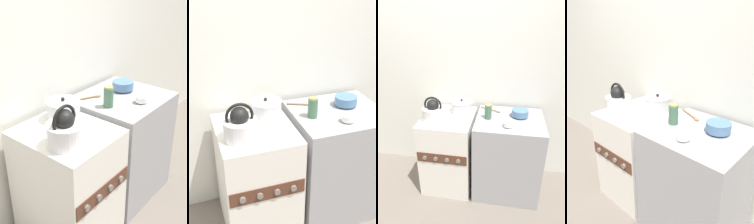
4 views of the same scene
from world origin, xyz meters
TOP-DOWN VIEW (x-y plane):
  - wall_back at (0.00, 0.72)m, footprint 7.00×0.06m
  - stove at (0.00, 0.32)m, footprint 0.55×0.66m
  - counter at (0.67, 0.32)m, footprint 0.71×0.65m
  - kettle at (-0.12, 0.20)m, footprint 0.28×0.23m
  - cooking_pot at (0.12, 0.46)m, footprint 0.24×0.24m
  - enamel_bowl at (0.77, 0.39)m, footprint 0.18×0.18m
  - small_ceramic_bowl at (0.65, 0.14)m, footprint 0.09×0.09m
  - storage_jar at (0.44, 0.30)m, footprint 0.07×0.07m
  - wooden_spoon at (0.47, 0.51)m, footprint 0.24×0.13m

SIDE VIEW (x-z plane):
  - stove at x=0.00m, z-range 0.00..0.89m
  - counter at x=0.67m, z-range 0.00..0.91m
  - wooden_spoon at x=0.47m, z-range 0.91..0.93m
  - small_ceramic_bowl at x=0.65m, z-range 0.92..0.97m
  - cooking_pot at x=0.12m, z-range 0.87..1.04m
  - enamel_bowl at x=0.77m, z-range 0.92..1.00m
  - kettle at x=-0.12m, z-range 0.85..1.12m
  - storage_jar at x=0.44m, z-range 0.91..1.07m
  - wall_back at x=0.00m, z-range 0.00..2.50m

